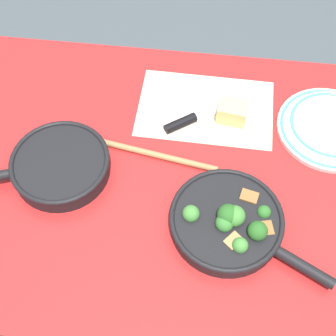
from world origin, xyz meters
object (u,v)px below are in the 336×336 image
Objects in this scene: skillet_broccoli at (229,222)px; wooden_spoon at (117,145)px; skillet_eggs at (59,165)px; grater_knife at (196,117)px; cheese_block at (232,112)px; dinner_plate_stack at (330,127)px.

skillet_broccoli is 0.86× the size of wooden_spoon.
grater_knife is (-0.30, -0.19, -0.02)m from skillet_eggs.
cheese_block reaches higher than dinner_plate_stack.
grater_knife is 0.84× the size of dinner_plate_stack.
cheese_block reaches higher than grater_knife.
dinner_plate_stack is (-0.33, -0.01, 0.00)m from grater_knife.
cheese_block is at bearing -1.86° from dinner_plate_stack.
grater_knife reaches higher than wooden_spoon.
skillet_broccoli is 0.31m from grater_knife.
wooden_spoon is at bearing 12.58° from dinner_plate_stack.
cheese_block is at bearing -27.18° from grater_knife.
skillet_broccoli is 0.41m from skillet_eggs.
skillet_broccoli is at bearing 51.44° from dinner_plate_stack.
dinner_plate_stack is at bearing 79.20° from skillet_broccoli.
skillet_broccoli reaches higher than cheese_block.
wooden_spoon is (-0.12, -0.08, -0.02)m from skillet_eggs.
wooden_spoon is at bearing -165.58° from skillet_eggs.
skillet_eggs is 0.67m from dinner_plate_stack.
skillet_broccoli is at bearing 91.14° from cheese_block.
dinner_plate_stack reaches higher than wooden_spoon.
dinner_plate_stack is at bearing 178.14° from cheese_block.
skillet_eggs is at bearing -166.18° from skillet_broccoli.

